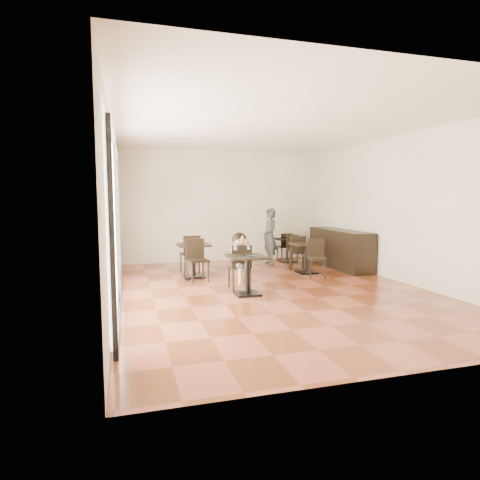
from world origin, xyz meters
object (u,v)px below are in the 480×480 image
object	(u,v)px
adult_patron	(270,237)
chair_back_b	(295,250)
chair_mid_a	(297,252)
chair_back_a	(284,247)
chair_left_b	(198,261)
child	(239,261)
chair_mid_b	(317,259)
child_chair	(239,267)
cafe_table_left	(194,261)
chair_left_a	(190,254)
cafe_table_back	(287,250)
child_table	(247,275)
cafe_table_mid	(307,258)

from	to	relation	value
adult_patron	chair_back_b	world-z (taller)	adult_patron
chair_mid_a	chair_back_a	distance (m)	1.46
chair_left_b	child	bearing A→B (deg)	-59.39
chair_mid_b	child_chair	bearing A→B (deg)	-146.01
chair_mid_b	adult_patron	bearing A→B (deg)	118.79
chair_left_b	cafe_table_left	bearing A→B (deg)	81.87
chair_left_a	chair_mid_b	bearing A→B (deg)	145.59
child_chair	cafe_table_back	bearing A→B (deg)	-127.72
chair_back_a	cafe_table_back	bearing A→B (deg)	87.16
child	chair_back_b	xyz separation A→B (m)	(2.28, 2.40, -0.16)
cafe_table_left	chair_back_a	bearing A→B (deg)	30.23
chair_back_a	adult_patron	bearing A→B (deg)	35.38
chair_back_a	chair_back_b	bearing A→B (deg)	87.16
chair_mid_a	chair_left_b	world-z (taller)	chair_left_b
chair_mid_b	chair_back_b	world-z (taller)	chair_mid_b
adult_patron	chair_left_a	world-z (taller)	adult_patron
child	chair_back_a	distance (m)	3.90
cafe_table_left	chair_mid_a	world-z (taller)	chair_mid_a
cafe_table_back	chair_left_b	xyz separation A→B (m)	(-2.98, -2.08, 0.13)
adult_patron	chair_mid_b	size ratio (longest dim) A/B	1.76
cafe_table_left	chair_mid_b	world-z (taller)	chair_mid_b
adult_patron	chair_left_a	size ratio (longest dim) A/B	1.65
cafe_table_back	adult_patron	bearing A→B (deg)	-155.22
chair_mid_b	chair_back_b	xyz separation A→B (m)	(0.23, 1.78, -0.03)
chair_left_b	chair_back_b	world-z (taller)	chair_left_b
child_chair	cafe_table_back	distance (m)	3.73
cafe_table_left	chair_mid_b	distance (m)	2.86
cafe_table_back	chair_back_a	xyz separation A→B (m)	(0.00, 0.21, 0.07)
chair_mid_a	chair_left_a	size ratio (longest dim) A/B	0.94
child_chair	chair_mid_b	size ratio (longest dim) A/B	1.03
child_chair	chair_back_a	xyz separation A→B (m)	(2.28, 3.16, -0.05)
chair_mid_a	chair_mid_b	size ratio (longest dim) A/B	1.00
cafe_table_back	chair_mid_a	size ratio (longest dim) A/B	0.77
chair_back_a	chair_mid_b	bearing A→B (deg)	81.91
child	chair_mid_a	xyz separation A→B (m)	(2.05, 1.72, -0.13)
cafe_table_back	child_table	bearing A→B (deg)	-123.10
child_table	cafe_table_left	world-z (taller)	cafe_table_left
child_chair	cafe_table_mid	distance (m)	2.36
chair_left_a	cafe_table_left	bearing A→B (deg)	81.87
child_chair	cafe_table_left	size ratio (longest dim) A/B	1.16
cafe_table_mid	chair_left_a	bearing A→B (deg)	163.64
cafe_table_left	child_chair	bearing A→B (deg)	-63.79
cafe_table_mid	chair_left_b	bearing A→B (deg)	-173.90
cafe_table_mid	chair_back_a	size ratio (longest dim) A/B	0.90
child_chair	adult_patron	bearing A→B (deg)	-121.62
child_chair	adult_patron	size ratio (longest dim) A/B	0.58
cafe_table_left	chair_mid_a	distance (m)	2.76
child_chair	chair_mid_a	size ratio (longest dim) A/B	1.03
chair_mid_a	cafe_table_left	bearing A→B (deg)	23.31
chair_left_a	chair_mid_a	bearing A→B (deg)	166.54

